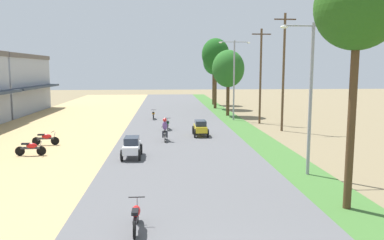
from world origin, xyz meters
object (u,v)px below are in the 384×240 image
(median_tree_third, at_px, (215,55))
(streetlamp_mid, at_px, (234,75))
(car_sedan_yellow, at_px, (200,127))
(parked_motorbike_second, at_px, (31,147))
(car_sedan_white, at_px, (132,146))
(motorbike_ahead_second, at_px, (136,215))
(parked_motorbike_third, at_px, (46,138))
(motorbike_ahead_fourth, at_px, (168,124))
(median_tree_nearest, at_px, (358,9))
(motorbike_ahead_fifth, at_px, (153,114))
(median_tree_fourth, at_px, (213,61))
(median_tree_second, at_px, (228,69))
(utility_pole_near, at_px, (284,71))
(utility_pole_far, at_px, (261,75))
(streetlamp_near, at_px, (311,88))
(motorbike_ahead_third, at_px, (165,130))

(median_tree_third, relative_size, streetlamp_mid, 1.15)
(car_sedan_yellow, bearing_deg, parked_motorbike_second, -150.72)
(car_sedan_white, xyz_separation_m, motorbike_ahead_second, (0.98, -10.17, -0.17))
(parked_motorbike_third, distance_m, motorbike_ahead_fourth, 10.23)
(streetlamp_mid, distance_m, car_sedan_yellow, 10.70)
(median_tree_nearest, bearing_deg, motorbike_ahead_fifth, 106.94)
(car_sedan_yellow, relative_size, motorbike_ahead_fourth, 1.26)
(car_sedan_white, xyz_separation_m, motorbike_ahead_fifth, (0.77, 17.07, -0.17))
(median_tree_fourth, bearing_deg, motorbike_ahead_second, -100.51)
(median_tree_third, bearing_deg, parked_motorbike_second, -118.64)
(median_tree_second, xyz_separation_m, motorbike_ahead_fourth, (-6.74, -9.59, -4.63))
(utility_pole_near, bearing_deg, car_sedan_yellow, -162.15)
(parked_motorbike_second, xyz_separation_m, car_sedan_white, (6.03, -0.97, 0.19))
(median_tree_third, distance_m, utility_pole_far, 14.36)
(median_tree_fourth, bearing_deg, utility_pole_far, -84.21)
(streetlamp_near, xyz_separation_m, car_sedan_white, (-8.88, 4.17, -3.54))
(parked_motorbike_third, relative_size, car_sedan_yellow, 0.80)
(motorbike_ahead_second, bearing_deg, motorbike_ahead_third, 86.43)
(car_sedan_white, relative_size, motorbike_ahead_fifth, 1.26)
(utility_pole_far, bearing_deg, car_sedan_yellow, -133.09)
(car_sedan_white, relative_size, motorbike_ahead_third, 1.26)
(motorbike_ahead_third, bearing_deg, motorbike_ahead_second, -93.57)
(median_tree_second, bearing_deg, utility_pole_near, -74.72)
(parked_motorbike_second, height_order, utility_pole_far, utility_pole_far)
(median_tree_nearest, xyz_separation_m, median_tree_fourth, (0.40, 41.93, -0.94))
(median_tree_second, relative_size, streetlamp_mid, 0.91)
(streetlamp_mid, bearing_deg, median_tree_third, 91.52)
(car_sedan_white, distance_m, motorbike_ahead_second, 10.21)
(median_tree_nearest, relative_size, car_sedan_yellow, 3.87)
(parked_motorbike_third, distance_m, motorbike_ahead_fifth, 14.64)
(parked_motorbike_third, xyz_separation_m, motorbike_ahead_second, (7.09, -14.31, 0.02))
(streetlamp_mid, xyz_separation_m, motorbike_ahead_third, (-6.95, -10.97, -3.77))
(utility_pole_near, relative_size, utility_pole_far, 1.09)
(car_sedan_white, bearing_deg, median_tree_third, 72.81)
(median_tree_fourth, distance_m, utility_pole_near, 24.13)
(streetlamp_mid, relative_size, motorbike_ahead_fourth, 4.41)
(median_tree_nearest, xyz_separation_m, streetlamp_near, (0.25, 4.57, -2.95))
(car_sedan_white, bearing_deg, streetlamp_mid, 60.96)
(motorbike_ahead_fourth, xyz_separation_m, motorbike_ahead_fifth, (-1.40, 6.92, 0.00))
(median_tree_fourth, height_order, car_sedan_yellow, median_tree_fourth)
(parked_motorbike_third, xyz_separation_m, median_tree_nearest, (14.74, -12.88, 6.68))
(motorbike_ahead_second, height_order, motorbike_ahead_third, motorbike_ahead_third)
(utility_pole_near, relative_size, car_sedan_white, 4.29)
(utility_pole_near, distance_m, car_sedan_yellow, 8.63)
(median_tree_fourth, relative_size, car_sedan_yellow, 3.63)
(median_tree_nearest, bearing_deg, streetlamp_mid, 89.41)
(median_tree_nearest, xyz_separation_m, utility_pole_near, (3.15, 17.99, -2.19))
(median_tree_second, height_order, motorbike_ahead_third, median_tree_second)
(motorbike_ahead_fourth, bearing_deg, streetlamp_mid, 41.06)
(streetlamp_near, bearing_deg, motorbike_ahead_fourth, 115.12)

